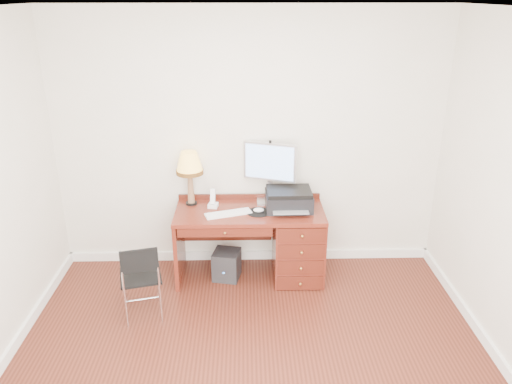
{
  "coord_description": "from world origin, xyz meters",
  "views": [
    {
      "loc": [
        -0.04,
        -3.19,
        2.8
      ],
      "look_at": [
        0.06,
        1.2,
        1.03
      ],
      "focal_mm": 35.0,
      "sensor_mm": 36.0,
      "label": 1
    }
  ],
  "objects_px": {
    "desk": "(281,239)",
    "leg_lamp": "(190,166)",
    "monitor": "(269,165)",
    "chair": "(139,274)",
    "phone": "(213,202)",
    "printer": "(289,199)",
    "equipment_box": "(227,265)"
  },
  "relations": [
    {
      "from": "printer",
      "to": "phone",
      "type": "bearing_deg",
      "value": 175.27
    },
    {
      "from": "equipment_box",
      "to": "monitor",
      "type": "bearing_deg",
      "value": 43.83
    },
    {
      "from": "printer",
      "to": "phone",
      "type": "xyz_separation_m",
      "value": [
        -0.77,
        0.05,
        -0.04
      ]
    },
    {
      "from": "monitor",
      "to": "chair",
      "type": "height_order",
      "value": "monitor"
    },
    {
      "from": "phone",
      "to": "chair",
      "type": "xyz_separation_m",
      "value": [
        -0.63,
        -0.81,
        -0.35
      ]
    },
    {
      "from": "desk",
      "to": "monitor",
      "type": "relative_size",
      "value": 2.36
    },
    {
      "from": "monitor",
      "to": "leg_lamp",
      "type": "distance_m",
      "value": 0.81
    },
    {
      "from": "printer",
      "to": "chair",
      "type": "height_order",
      "value": "printer"
    },
    {
      "from": "desk",
      "to": "leg_lamp",
      "type": "distance_m",
      "value": 1.2
    },
    {
      "from": "leg_lamp",
      "to": "chair",
      "type": "relative_size",
      "value": 0.74
    },
    {
      "from": "chair",
      "to": "equipment_box",
      "type": "relative_size",
      "value": 2.5
    },
    {
      "from": "monitor",
      "to": "phone",
      "type": "relative_size",
      "value": 3.17
    },
    {
      "from": "leg_lamp",
      "to": "chair",
      "type": "height_order",
      "value": "leg_lamp"
    },
    {
      "from": "chair",
      "to": "printer",
      "type": "bearing_deg",
      "value": 14.42
    },
    {
      "from": "leg_lamp",
      "to": "chair",
      "type": "xyz_separation_m",
      "value": [
        -0.4,
        -0.89,
        -0.7
      ]
    },
    {
      "from": "printer",
      "to": "leg_lamp",
      "type": "bearing_deg",
      "value": 171.17
    },
    {
      "from": "leg_lamp",
      "to": "phone",
      "type": "height_order",
      "value": "leg_lamp"
    },
    {
      "from": "monitor",
      "to": "equipment_box",
      "type": "relative_size",
      "value": 2.08
    },
    {
      "from": "printer",
      "to": "equipment_box",
      "type": "relative_size",
      "value": 1.54
    },
    {
      "from": "desk",
      "to": "printer",
      "type": "height_order",
      "value": "printer"
    },
    {
      "from": "equipment_box",
      "to": "phone",
      "type": "bearing_deg",
      "value": 146.24
    },
    {
      "from": "monitor",
      "to": "printer",
      "type": "distance_m",
      "value": 0.41
    },
    {
      "from": "desk",
      "to": "phone",
      "type": "relative_size",
      "value": 7.48
    },
    {
      "from": "desk",
      "to": "monitor",
      "type": "height_order",
      "value": "monitor"
    },
    {
      "from": "desk",
      "to": "chair",
      "type": "distance_m",
      "value": 1.51
    },
    {
      "from": "printer",
      "to": "chair",
      "type": "relative_size",
      "value": 0.62
    },
    {
      "from": "desk",
      "to": "chair",
      "type": "relative_size",
      "value": 1.97
    },
    {
      "from": "printer",
      "to": "equipment_box",
      "type": "xyz_separation_m",
      "value": [
        -0.64,
        -0.08,
        -0.7
      ]
    },
    {
      "from": "monitor",
      "to": "printer",
      "type": "xyz_separation_m",
      "value": [
        0.19,
        -0.19,
        -0.3
      ]
    },
    {
      "from": "monitor",
      "to": "chair",
      "type": "distance_m",
      "value": 1.68
    },
    {
      "from": "phone",
      "to": "equipment_box",
      "type": "relative_size",
      "value": 0.66
    },
    {
      "from": "monitor",
      "to": "printer",
      "type": "relative_size",
      "value": 1.35
    }
  ]
}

